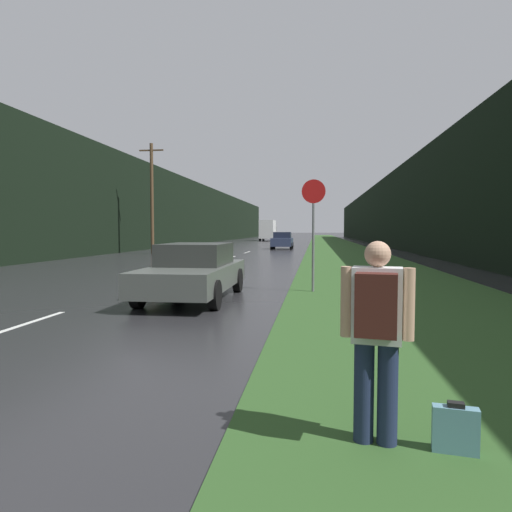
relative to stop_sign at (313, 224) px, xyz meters
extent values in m
cube|color=#2D5123|center=(2.31, 27.08, -1.90)|extent=(6.00, 240.00, 0.02)
cube|color=silver|center=(-5.28, -5.36, -1.91)|extent=(0.12, 3.00, 0.01)
cube|color=silver|center=(-5.28, 1.64, -1.91)|extent=(0.12, 3.00, 0.01)
cube|color=silver|center=(-5.28, 8.64, -1.91)|extent=(0.12, 3.00, 0.01)
cube|color=silver|center=(-5.28, 15.64, -1.91)|extent=(0.12, 3.00, 0.01)
cube|color=silver|center=(-5.28, 22.64, -1.91)|extent=(0.12, 3.00, 0.01)
cube|color=black|center=(-15.88, 37.08, 2.01)|extent=(2.00, 140.00, 7.83)
cube|color=black|center=(8.31, 37.08, 1.78)|extent=(2.00, 140.00, 7.38)
cylinder|color=#4C3823|center=(-11.82, 19.33, 2.11)|extent=(0.24, 0.24, 8.04)
cube|color=#4C3823|center=(-11.82, 19.33, 5.63)|extent=(1.80, 0.10, 0.10)
cylinder|color=slate|center=(0.00, 0.00, -0.66)|extent=(0.07, 0.07, 2.50)
cylinder|color=#B71414|center=(0.00, 0.00, 0.92)|extent=(0.66, 0.02, 0.66)
cylinder|color=#1E2847|center=(0.46, -9.15, -1.49)|extent=(0.16, 0.16, 0.84)
cylinder|color=#1E2847|center=(0.65, -9.18, -1.49)|extent=(0.16, 0.16, 0.84)
cube|color=white|center=(0.56, -9.16, -0.76)|extent=(0.42, 0.28, 0.61)
sphere|color=tan|center=(0.56, -9.16, -0.35)|extent=(0.21, 0.21, 0.21)
cylinder|color=tan|center=(0.32, -9.12, -0.74)|extent=(0.09, 0.09, 0.57)
cylinder|color=tan|center=(0.79, -9.20, -0.74)|extent=(0.09, 0.09, 0.57)
cube|color=#471E19|center=(0.52, -9.36, -0.73)|extent=(0.34, 0.23, 0.49)
cube|color=#6093A8|center=(1.15, -9.26, -1.72)|extent=(0.35, 0.16, 0.38)
cube|color=black|center=(1.15, -9.26, -1.51)|extent=(0.13, 0.09, 0.04)
cube|color=#4C514C|center=(-2.99, -1.72, -1.33)|extent=(1.84, 4.78, 0.56)
cube|color=#2D302D|center=(-2.99, -1.48, -0.78)|extent=(1.57, 2.15, 0.54)
cylinder|color=black|center=(-2.11, -3.20, -1.58)|extent=(0.20, 0.66, 0.66)
cylinder|color=black|center=(-3.86, -3.20, -1.58)|extent=(0.20, 0.66, 0.66)
cylinder|color=black|center=(-2.11, -0.24, -1.58)|extent=(0.20, 0.66, 0.66)
cylinder|color=black|center=(-3.86, -0.24, -1.58)|extent=(0.20, 0.66, 0.66)
cube|color=#2D3856|center=(-2.99, 29.10, -1.26)|extent=(1.83, 4.03, 0.74)
cube|color=#1B2134|center=(-2.99, 29.30, -0.62)|extent=(1.55, 1.81, 0.55)
cylinder|color=black|center=(-2.12, 27.85, -1.60)|extent=(0.20, 0.61, 0.61)
cylinder|color=black|center=(-3.86, 27.85, -1.60)|extent=(0.20, 0.61, 0.61)
cylinder|color=black|center=(-2.12, 30.35, -1.60)|extent=(0.20, 0.61, 0.61)
cylinder|color=black|center=(-3.86, 30.35, -1.60)|extent=(0.20, 0.61, 0.61)
cube|color=gray|center=(-7.58, 63.48, -0.41)|extent=(2.14, 2.21, 2.18)
cube|color=silver|center=(-7.58, 59.88, -0.05)|extent=(2.25, 4.97, 2.91)
cylinder|color=black|center=(-8.65, 63.26, -1.46)|extent=(0.28, 0.90, 0.90)
cylinder|color=black|center=(-6.51, 63.26, -1.46)|extent=(0.28, 0.90, 0.90)
cylinder|color=black|center=(-8.65, 58.64, -1.46)|extent=(0.28, 0.90, 0.90)
cylinder|color=black|center=(-6.51, 58.64, -1.46)|extent=(0.28, 0.90, 0.90)
camera|label=1|loc=(0.06, -12.88, -0.16)|focal=32.00mm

